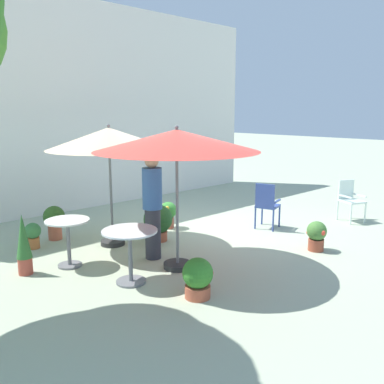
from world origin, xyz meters
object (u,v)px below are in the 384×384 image
at_px(potted_plant_5, 198,277).
at_px(potted_plant_6, 33,234).
at_px(patio_chair_0, 267,203).
at_px(cafe_table_1, 68,234).
at_px(patio_umbrella_1, 109,140).
at_px(patio_umbrella_0, 177,141).
at_px(standing_person, 152,205).
at_px(cafe_table_0, 130,246).
at_px(patio_chair_1, 350,198).
at_px(potted_plant_1, 54,220).
at_px(potted_plant_3, 158,221).
at_px(potted_plant_0, 24,244).
at_px(potted_plant_4, 317,235).
at_px(potted_plant_2, 168,213).

xyz_separation_m(potted_plant_5, potted_plant_6, (-0.79, 3.42, -0.02)).
bearing_deg(patio_chair_0, cafe_table_1, 168.07).
bearing_deg(patio_umbrella_1, patio_umbrella_0, -85.68).
bearing_deg(standing_person, cafe_table_0, -145.83).
xyz_separation_m(patio_chair_1, potted_plant_1, (-5.39, 3.16, -0.14)).
relative_size(potted_plant_3, potted_plant_5, 1.28).
distance_m(potted_plant_0, potted_plant_5, 2.70).
xyz_separation_m(patio_chair_1, potted_plant_5, (-5.13, -0.50, -0.24)).
bearing_deg(patio_umbrella_0, potted_plant_6, 117.51).
height_order(patio_chair_0, potted_plant_1, patio_chair_0).
xyz_separation_m(patio_umbrella_0, cafe_table_0, (-0.86, 0.03, -1.42)).
bearing_deg(potted_plant_4, potted_plant_1, 129.36).
distance_m(potted_plant_5, standing_person, 1.76).
bearing_deg(potted_plant_0, patio_chair_0, -12.14).
bearing_deg(cafe_table_1, potted_plant_2, 13.30).
relative_size(patio_chair_1, potted_plant_4, 1.71).
bearing_deg(potted_plant_1, potted_plant_5, -85.80).
bearing_deg(patio_umbrella_1, potted_plant_0, -170.04).
xyz_separation_m(patio_chair_0, potted_plant_0, (-4.59, 0.99, -0.08)).
xyz_separation_m(cafe_table_0, potted_plant_4, (3.16, -1.07, -0.26)).
distance_m(patio_chair_1, potted_plant_1, 6.25).
xyz_separation_m(potted_plant_1, potted_plant_6, (-0.52, -0.24, -0.12)).
bearing_deg(patio_chair_0, potted_plant_3, 156.85).
xyz_separation_m(potted_plant_1, potted_plant_5, (0.27, -3.66, -0.10)).
xyz_separation_m(patio_chair_1, potted_plant_2, (-3.32, 2.28, -0.20)).
height_order(cafe_table_0, potted_plant_5, cafe_table_0).
xyz_separation_m(potted_plant_6, standing_person, (1.26, -1.85, 0.64)).
bearing_deg(potted_plant_0, patio_umbrella_1, 9.96).
xyz_separation_m(cafe_table_1, patio_chair_0, (3.96, -0.84, 0.03)).
distance_m(patio_chair_0, potted_plant_4, 1.52).
xyz_separation_m(potted_plant_2, potted_plant_3, (-0.68, -0.52, 0.06)).
relative_size(patio_umbrella_1, cafe_table_1, 2.90).
relative_size(patio_chair_1, potted_plant_3, 1.30).
xyz_separation_m(patio_chair_0, potted_plant_5, (-3.25, -1.35, -0.27)).
bearing_deg(potted_plant_0, patio_umbrella_0, -36.61).
distance_m(patio_chair_1, potted_plant_4, 2.41).
bearing_deg(potted_plant_6, patio_chair_0, -27.19).
xyz_separation_m(patio_umbrella_1, cafe_table_0, (-0.73, -1.64, -1.37)).
bearing_deg(patio_umbrella_0, potted_plant_2, 53.98).
bearing_deg(patio_chair_0, potted_plant_4, -107.61).
relative_size(potted_plant_4, potted_plant_5, 0.97).
distance_m(patio_chair_1, potted_plant_3, 4.38).
bearing_deg(standing_person, potted_plant_2, 42.30).
bearing_deg(patio_chair_1, patio_chair_0, 155.66).
distance_m(potted_plant_1, potted_plant_5, 3.67).
xyz_separation_m(potted_plant_2, potted_plant_6, (-2.59, 0.64, -0.06)).
bearing_deg(potted_plant_6, potted_plant_3, -31.37).
xyz_separation_m(potted_plant_4, potted_plant_5, (-2.79, 0.08, -0.01)).
bearing_deg(potted_plant_6, potted_plant_5, -77.05).
height_order(patio_chair_0, potted_plant_0, patio_chair_0).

